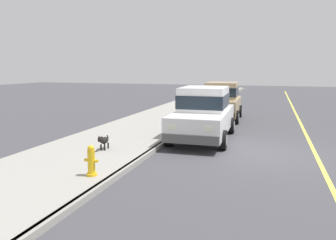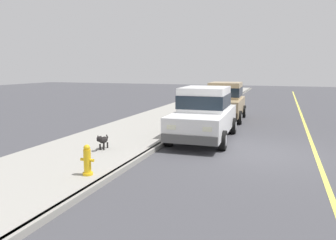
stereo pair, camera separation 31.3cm
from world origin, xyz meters
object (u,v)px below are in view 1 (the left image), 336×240
dog_black (104,141)px  fire_hydrant (91,162)px  car_white_sedan (204,113)px  car_tan_hatchback (222,100)px

dog_black → fire_hydrant: fire_hydrant is taller
car_white_sedan → dog_black: car_white_sedan is taller
car_white_sedan → fire_hydrant: 5.56m
car_tan_hatchback → fire_hydrant: 10.35m
car_tan_hatchback → fire_hydrant: size_ratio=5.31×
car_white_sedan → dog_black: size_ratio=6.15×
dog_black → fire_hydrant: 2.42m
car_white_sedan → dog_black: (-2.45, -3.08, -0.55)m
car_tan_hatchback → dog_black: 8.36m
car_tan_hatchback → dog_black: size_ratio=5.09×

